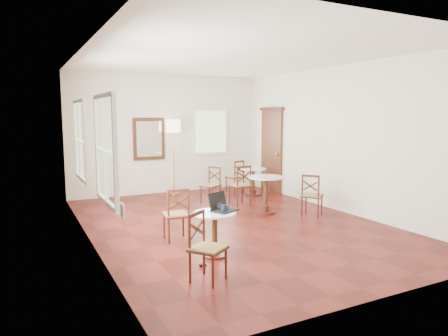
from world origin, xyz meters
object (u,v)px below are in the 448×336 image
object	(u,v)px
mouse	(219,210)
navy_mug	(224,208)
chair_near_a	(176,214)
power_adapter	(203,265)
chair_mid_b	(312,195)
floor_lamp	(173,131)
chair_near_b	(206,247)
laptop	(221,206)
cafe_table_near	(215,229)
chair_mid_a	(240,185)
cafe_table_back	(253,179)
chair_back_b	(211,185)
water_glass	(220,207)
cafe_table_mid	(266,191)
chair_back_a	(235,177)

from	to	relation	value
mouse	navy_mug	xyz separation A→B (m)	(0.05, -0.07, 0.03)
chair_near_a	power_adapter	size ratio (longest dim) A/B	9.66
chair_mid_b	floor_lamp	size ratio (longest dim) A/B	0.45
chair_near_b	chair_mid_b	world-z (taller)	chair_mid_b
laptop	power_adapter	xyz separation A→B (m)	(-0.45, -0.33, -0.68)
chair_mid_b	floor_lamp	xyz separation A→B (m)	(-1.63, 3.39, 1.18)
cafe_table_near	floor_lamp	bearing A→B (deg)	76.80
chair_mid_a	cafe_table_back	bearing A→B (deg)	-138.03
cafe_table_near	floor_lamp	xyz separation A→B (m)	(1.08, 4.61, 1.21)
chair_near_b	chair_mid_a	distance (m)	4.23
mouse	chair_back_b	bearing A→B (deg)	42.34
chair_mid_b	water_glass	world-z (taller)	chair_mid_b
chair_near_a	laptop	xyz separation A→B (m)	(0.35, -0.90, 0.28)
laptop	mouse	distance (m)	0.07
cafe_table_mid	power_adapter	world-z (taller)	cafe_table_mid
navy_mug	power_adapter	world-z (taller)	navy_mug
chair_back_b	mouse	distance (m)	3.50
chair_mid_a	chair_mid_b	size ratio (longest dim) A/B	1.05
mouse	chair_back_a	bearing A→B (deg)	34.27
chair_mid_b	chair_back_a	world-z (taller)	chair_mid_b
laptop	mouse	bearing A→B (deg)	165.84
water_glass	chair_near_b	bearing A→B (deg)	-126.15
chair_near_a	laptop	world-z (taller)	laptop
chair_back_a	power_adapter	distance (m)	5.22
cafe_table_back	water_glass	world-z (taller)	water_glass
water_glass	power_adapter	bearing A→B (deg)	-142.14
navy_mug	power_adapter	size ratio (longest dim) A/B	1.45
navy_mug	chair_near_b	bearing A→B (deg)	-130.25
cafe_table_back	water_glass	xyz separation A→B (m)	(-2.68, -3.54, 0.27)
floor_lamp	navy_mug	world-z (taller)	floor_lamp
chair_near_a	power_adapter	xyz separation A→B (m)	(-0.09, -1.23, -0.41)
cafe_table_near	chair_mid_a	distance (m)	3.38
chair_back_b	navy_mug	size ratio (longest dim) A/B	6.46
cafe_table_back	chair_mid_a	world-z (taller)	chair_mid_a
water_glass	navy_mug	bearing A→B (deg)	-71.71
chair_back_a	chair_back_b	bearing A→B (deg)	20.95
cafe_table_back	chair_near_b	size ratio (longest dim) A/B	0.81
chair_mid_a	chair_near_a	bearing A→B (deg)	36.41
laptop	floor_lamp	bearing A→B (deg)	54.89
cafe_table_mid	cafe_table_near	bearing A→B (deg)	-137.78
cafe_table_near	cafe_table_mid	xyz separation A→B (m)	(2.03, 1.85, 0.08)
cafe_table_mid	mouse	distance (m)	2.66
cafe_table_back	navy_mug	xyz separation A→B (m)	(-2.66, -3.61, 0.27)
chair_back_a	chair_mid_b	bearing A→B (deg)	76.97
water_glass	floor_lamp	bearing A→B (deg)	77.95
chair_back_a	laptop	xyz separation A→B (m)	(-2.42, -4.02, 0.28)
chair_back_b	laptop	world-z (taller)	laptop
cafe_table_near	chair_back_a	size ratio (longest dim) A/B	0.76
floor_lamp	laptop	bearing A→B (deg)	-101.74
chair_mid_b	laptop	bearing A→B (deg)	77.01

